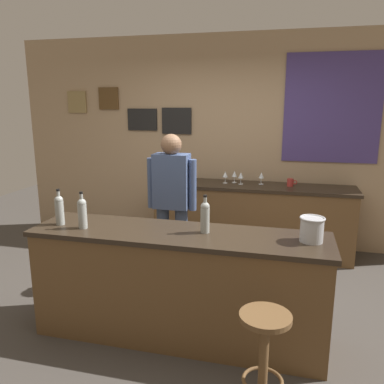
# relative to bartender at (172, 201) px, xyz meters

# --- Properties ---
(ground_plane) EXTENTS (10.00, 10.00, 0.00)m
(ground_plane) POSITION_rel_bartender_xyz_m (0.32, -0.50, -0.94)
(ground_plane) COLOR #423D38
(back_wall) EXTENTS (6.00, 0.09, 2.80)m
(back_wall) POSITION_rel_bartender_xyz_m (0.35, 1.53, 0.48)
(back_wall) COLOR tan
(back_wall) RESTS_ON ground_plane
(bar_counter) EXTENTS (2.40, 0.60, 0.92)m
(bar_counter) POSITION_rel_bartender_xyz_m (0.32, -0.90, -0.47)
(bar_counter) COLOR brown
(bar_counter) RESTS_ON ground_plane
(side_counter) EXTENTS (2.54, 0.56, 0.90)m
(side_counter) POSITION_rel_bartender_xyz_m (0.72, 1.15, -0.48)
(side_counter) COLOR brown
(side_counter) RESTS_ON ground_plane
(bartender) EXTENTS (0.52, 0.21, 1.62)m
(bartender) POSITION_rel_bartender_xyz_m (0.00, 0.00, 0.00)
(bartender) COLOR #384766
(bartender) RESTS_ON ground_plane
(bar_stool) EXTENTS (0.32, 0.32, 0.68)m
(bar_stool) POSITION_rel_bartender_xyz_m (1.06, -1.56, -0.48)
(bar_stool) COLOR brown
(bar_stool) RESTS_ON ground_plane
(wine_bottle_a) EXTENTS (0.07, 0.07, 0.31)m
(wine_bottle_a) POSITION_rel_bartender_xyz_m (-0.69, -0.95, 0.12)
(wine_bottle_a) COLOR #999E99
(wine_bottle_a) RESTS_ON bar_counter
(wine_bottle_b) EXTENTS (0.07, 0.07, 0.31)m
(wine_bottle_b) POSITION_rel_bartender_xyz_m (-0.46, -0.99, 0.12)
(wine_bottle_b) COLOR #999E99
(wine_bottle_b) RESTS_ON bar_counter
(wine_bottle_c) EXTENTS (0.07, 0.07, 0.31)m
(wine_bottle_c) POSITION_rel_bartender_xyz_m (0.53, -0.86, 0.12)
(wine_bottle_c) COLOR #999E99
(wine_bottle_c) RESTS_ON bar_counter
(ice_bucket) EXTENTS (0.19, 0.19, 0.19)m
(ice_bucket) POSITION_rel_bartender_xyz_m (1.34, -0.86, 0.08)
(ice_bucket) COLOR #B7BABF
(ice_bucket) RESTS_ON bar_counter
(wine_glass_a) EXTENTS (0.07, 0.07, 0.16)m
(wine_glass_a) POSITION_rel_bartender_xyz_m (0.36, 1.18, 0.07)
(wine_glass_a) COLOR silver
(wine_glass_a) RESTS_ON side_counter
(wine_glass_b) EXTENTS (0.07, 0.07, 0.16)m
(wine_glass_b) POSITION_rel_bartender_xyz_m (0.47, 1.25, 0.07)
(wine_glass_b) COLOR silver
(wine_glass_b) RESTS_ON side_counter
(wine_glass_c) EXTENTS (0.07, 0.07, 0.16)m
(wine_glass_c) POSITION_rel_bartender_xyz_m (0.57, 1.16, 0.07)
(wine_glass_c) COLOR silver
(wine_glass_c) RESTS_ON side_counter
(wine_glass_d) EXTENTS (0.07, 0.07, 0.16)m
(wine_glass_d) POSITION_rel_bartender_xyz_m (0.82, 1.22, 0.07)
(wine_glass_d) COLOR silver
(wine_glass_d) RESTS_ON side_counter
(coffee_mug) EXTENTS (0.13, 0.08, 0.09)m
(coffee_mug) POSITION_rel_bartender_xyz_m (1.18, 1.19, 0.01)
(coffee_mug) COLOR #B2332D
(coffee_mug) RESTS_ON side_counter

